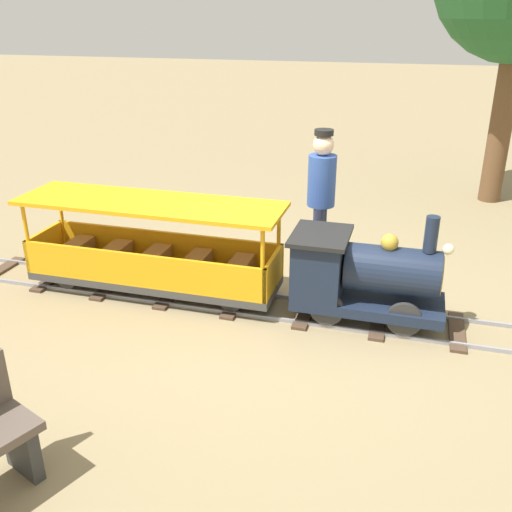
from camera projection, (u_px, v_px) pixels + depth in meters
ground_plane at (273, 308)px, 5.73m from camera, size 60.00×60.00×0.00m
track at (237, 302)px, 5.82m from camera, size 0.72×6.40×0.04m
locomotive at (360, 274)px, 5.33m from camera, size 0.68×1.45×1.07m
passenger_car at (153, 256)px, 5.88m from camera, size 0.78×2.70×0.97m
conductor_person at (321, 191)px, 6.15m from camera, size 0.30×0.30×1.62m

